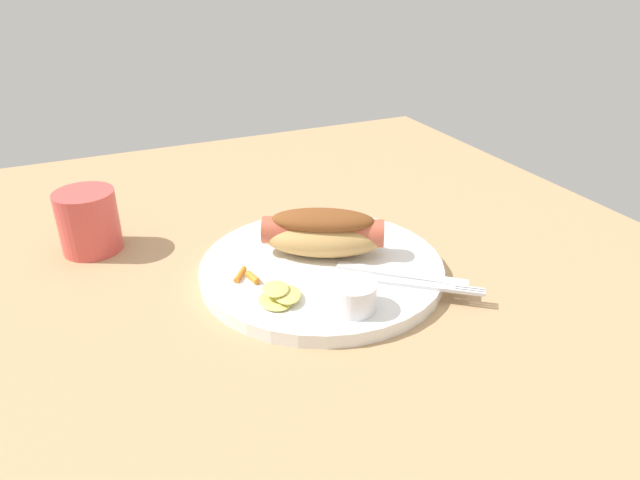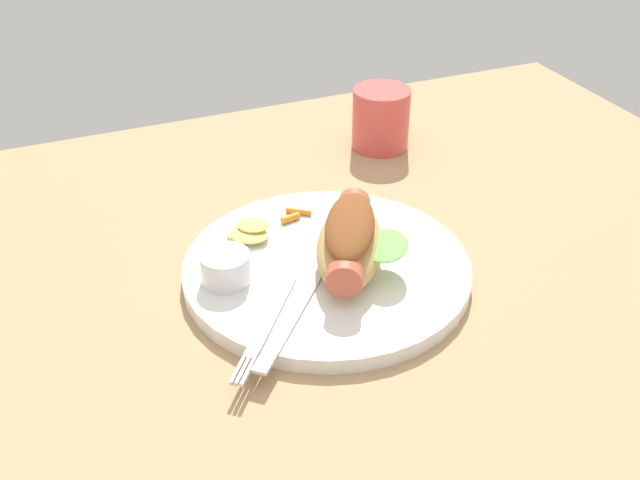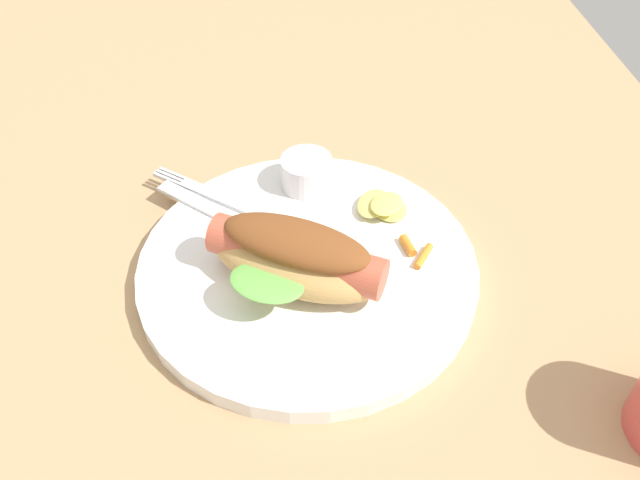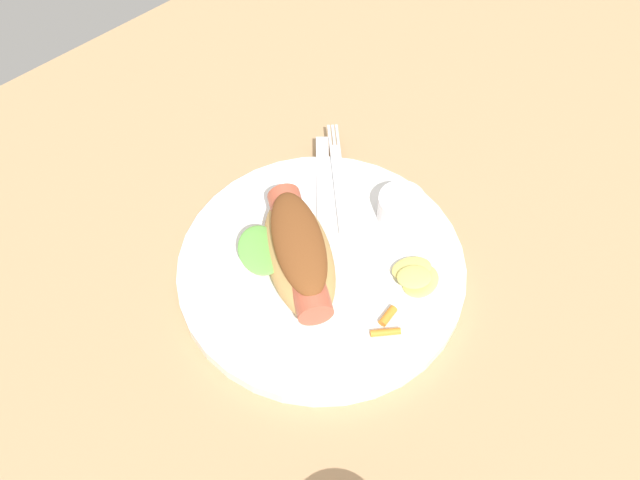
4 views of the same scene
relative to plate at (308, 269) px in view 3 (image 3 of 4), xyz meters
The scene contains 8 objects.
ground_plane 4.42cm from the plate, 143.58° to the right, with size 120.00×90.00×1.80cm, color tan.
plate is the anchor object (origin of this frame).
hot_dog 4.35cm from the plate, 29.06° to the right, with size 12.61×15.87×5.77cm.
sauce_ramekin 10.46cm from the plate, behind, with size 4.85×4.85×3.04cm, color white.
fork 11.22cm from the plate, 141.66° to the right, with size 10.36×12.90×0.40cm.
knife 9.67cm from the plate, 133.04° to the right, with size 15.06×1.40×0.36cm, color silver.
chips_pile 9.55cm from the plate, 126.89° to the left, with size 5.45×5.62×1.65cm.
carrot_garnish 9.36cm from the plate, 89.43° to the left, with size 3.83×2.76×0.81cm.
Camera 3 is at (42.67, -1.31, 43.59)cm, focal length 38.07 mm.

